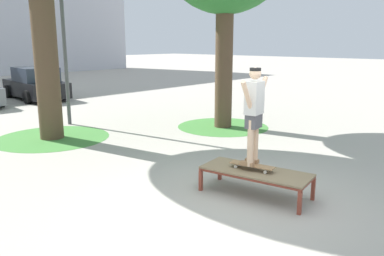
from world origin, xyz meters
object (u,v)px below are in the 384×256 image
Objects in this scene: skateboard at (252,165)px; light_post at (62,3)px; skate_box at (256,173)px; skater at (254,110)px; car_black at (36,84)px.

skateboard is 8.59m from light_post.
skate_box is at bearing -98.06° from light_post.
skater is at bearing -98.22° from light_post.
light_post is at bearing 81.94° from skate_box.
light_post reaches higher than car_black.
skater reaches higher than skate_box.
skate_box is at bearing -102.72° from car_black.
skater is 0.39× the size of car_black.
skateboard is 14.59m from car_black.
skater is at bearing -102.83° from car_black.
light_post is at bearing 81.79° from skateboard.
skate_box is 1.12m from skater.
skate_box is 1.17× the size of skater.
skateboard is at bearing -102.83° from car_black.
skateboard is 0.19× the size of car_black.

